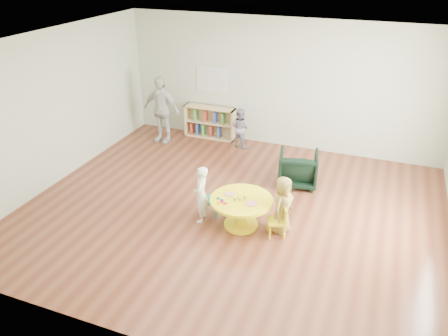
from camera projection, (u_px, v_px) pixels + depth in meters
name	position (u px, v px, depth m)	size (l,w,h in m)	color
room	(234.00, 105.00, 6.66)	(7.10, 7.00, 2.80)	brown
activity_table	(241.00, 207.00, 6.95)	(1.00, 1.00, 0.55)	#FEF015
kid_chair_left	(206.00, 199.00, 7.26)	(0.41, 0.41, 0.57)	#198D7C
kid_chair_right	(279.00, 220.00, 6.76)	(0.36, 0.36, 0.51)	#FEF015
bookshelf	(210.00, 122.00, 10.25)	(1.20, 0.30, 0.75)	tan
alphabet_poster	(212.00, 80.00, 9.91)	(0.74, 0.01, 0.54)	white
armchair	(298.00, 168.00, 8.20)	(0.70, 0.72, 0.66)	black
child_left	(201.00, 194.00, 7.03)	(0.35, 0.23, 0.97)	white
child_right	(282.00, 205.00, 6.76)	(0.47, 0.30, 0.96)	yellow
toddler	(240.00, 128.00, 9.70)	(0.44, 0.34, 0.90)	#1B1A42
adult_caretaker	(161.00, 110.00, 9.85)	(0.89, 0.37, 1.52)	silver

